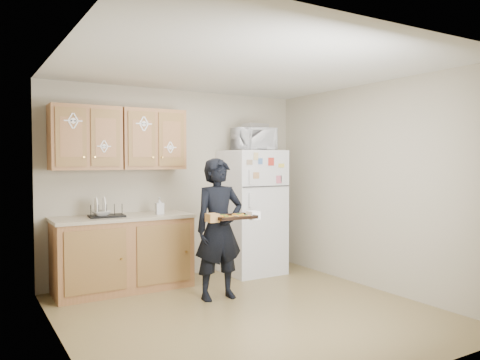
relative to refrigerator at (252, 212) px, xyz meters
name	(u,v)px	position (x,y,z in m)	size (l,w,h in m)	color
floor	(248,312)	(-0.95, -1.43, -0.85)	(3.60, 3.60, 0.00)	brown
ceiling	(249,67)	(-0.95, -1.43, 1.65)	(3.60, 3.60, 0.00)	silver
wall_back	(178,184)	(-0.95, 0.37, 0.40)	(3.60, 0.04, 2.50)	#ABA28B
wall_front	(387,206)	(-0.95, -3.23, 0.40)	(3.60, 0.04, 2.50)	#ABA28B
wall_left	(62,198)	(-2.75, -1.43, 0.40)	(0.04, 3.60, 2.50)	#ABA28B
wall_right	(374,186)	(0.85, -1.43, 0.40)	(0.04, 3.60, 2.50)	#ABA28B
refrigerator	(252,212)	(0.00, 0.00, 0.00)	(0.75, 0.70, 1.70)	silver
base_cabinet	(123,255)	(-1.80, 0.05, -0.42)	(1.60, 0.60, 0.86)	brown
countertop	(123,217)	(-1.80, 0.05, 0.03)	(1.64, 0.64, 0.04)	#B8A98E
upper_cab_left	(85,138)	(-2.20, 0.18, 0.98)	(0.80, 0.33, 0.75)	brown
upper_cab_right	(152,140)	(-1.38, 0.18, 0.98)	(0.80, 0.33, 0.75)	brown
cereal_box	(272,254)	(0.52, 0.24, -0.69)	(0.20, 0.07, 0.32)	gold
person	(219,229)	(-0.98, -0.84, -0.06)	(0.58, 0.38, 1.59)	black
baking_tray	(233,217)	(-0.96, -1.14, 0.10)	(0.44, 0.32, 0.04)	black
pizza_front_left	(228,217)	(-1.07, -1.21, 0.12)	(0.15, 0.15, 0.02)	orange
pizza_front_right	(245,216)	(-0.87, -1.22, 0.12)	(0.15, 0.15, 0.02)	orange
pizza_back_left	(222,216)	(-1.06, -1.07, 0.12)	(0.15, 0.15, 0.02)	orange
pizza_back_right	(238,215)	(-0.86, -1.08, 0.12)	(0.15, 0.15, 0.02)	orange
microwave	(254,139)	(-0.01, -0.05, 1.00)	(0.55, 0.37, 0.30)	silver
foil_pan	(255,126)	(0.04, -0.02, 1.19)	(0.31, 0.22, 0.07)	silver
dish_rack	(107,210)	(-2.00, 0.04, 0.13)	(0.40, 0.30, 0.16)	black
bowl	(101,213)	(-2.06, 0.04, 0.10)	(0.22, 0.22, 0.05)	white
soap_bottle	(159,206)	(-1.37, -0.04, 0.15)	(0.09, 0.10, 0.21)	silver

